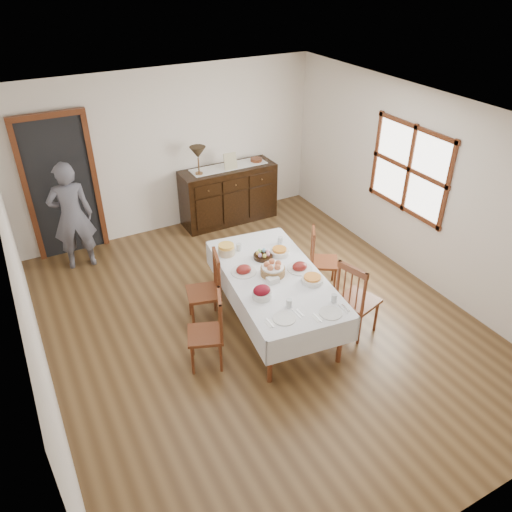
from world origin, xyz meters
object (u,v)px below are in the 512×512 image
dining_table (274,281)px  person (71,213)px  table_lamp (198,153)px  sideboard (228,194)px  chair_right_near (356,298)px  chair_right_far (321,259)px  chair_left_far (207,289)px  chair_left_near (209,330)px

dining_table → person: (-1.85, 2.55, 0.23)m
person → table_lamp: bearing=-168.0°
sideboard → chair_right_near: bearing=-89.3°
chair_right_far → sideboard: sideboard is taller
chair_right_far → chair_left_far: bearing=120.2°
dining_table → chair_right_near: size_ratio=2.19×
person → sideboard: bearing=-168.4°
chair_left_near → person: bearing=-141.5°
chair_left_far → person: 2.43m
person → table_lamp: person is taller
chair_left_near → chair_right_near: 1.78m
chair_right_near → table_lamp: size_ratio=2.24×
chair_left_far → sideboard: (1.42, 2.35, -0.00)m
chair_right_near → dining_table: bearing=35.1°
table_lamp → chair_left_near: bearing=-111.3°
dining_table → table_lamp: table_lamp is taller
dining_table → chair_right_near: (0.77, -0.62, -0.12)m
chair_right_far → person: 3.57m
chair_right_far → sideboard: bearing=37.8°
chair_left_far → person: size_ratio=0.55×
chair_right_far → sideboard: (-0.24, 2.40, 0.03)m
chair_right_near → chair_right_far: size_ratio=1.15×
chair_left_near → chair_left_far: 0.77m
chair_left_near → person: person is taller
person → chair_left_far: bearing=124.9°
dining_table → person: person is taller
chair_right_near → table_lamp: (-0.57, 3.38, 0.80)m
chair_left_far → table_lamp: bearing=173.5°
dining_table → chair_left_far: (-0.69, 0.45, -0.16)m
chair_right_far → table_lamp: table_lamp is taller
chair_left_far → chair_right_far: bearing=102.9°
chair_left_far → chair_left_near: bearing=-7.1°
sideboard → table_lamp: bearing=-175.9°
dining_table → chair_left_near: chair_left_near is taller
chair_right_far → table_lamp: size_ratio=1.95×
dining_table → chair_left_far: 0.84m
sideboard → person: bearing=-174.4°
dining_table → person: bearing=133.1°
dining_table → table_lamp: (0.20, 2.76, 0.68)m
chair_right_far → person: person is taller
chair_left_near → person: size_ratio=0.54×
dining_table → person: size_ratio=1.29×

